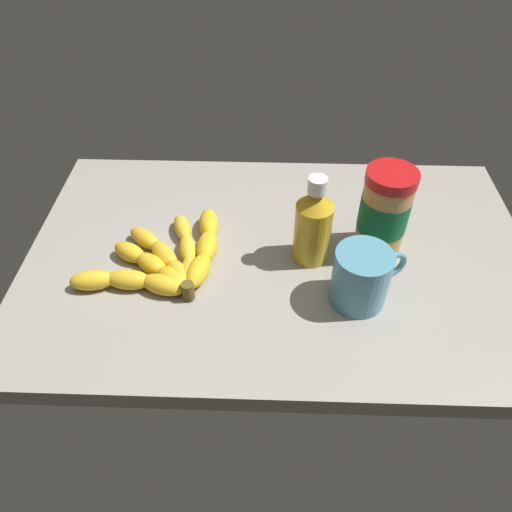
# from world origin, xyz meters

# --- Properties ---
(ground_plane) EXTENTS (0.88, 0.57, 0.03)m
(ground_plane) POSITION_xyz_m (0.00, 0.00, -0.02)
(ground_plane) COLOR gray
(banana_bunch) EXTENTS (0.23, 0.22, 0.04)m
(banana_bunch) POSITION_xyz_m (0.19, 0.04, 0.02)
(banana_bunch) COLOR gold
(banana_bunch) RESTS_ON ground_plane
(peanut_butter_jar) EXTENTS (0.08, 0.08, 0.16)m
(peanut_butter_jar) POSITION_xyz_m (-0.17, -0.02, 0.08)
(peanut_butter_jar) COLOR #BF8442
(peanut_butter_jar) RESTS_ON ground_plane
(honey_bottle) EXTENTS (0.06, 0.06, 0.16)m
(honey_bottle) POSITION_xyz_m (-0.05, 0.01, 0.07)
(honey_bottle) COLOR gold
(honey_bottle) RESTS_ON ground_plane
(coffee_mug) EXTENTS (0.12, 0.09, 0.10)m
(coffee_mug) POSITION_xyz_m (-0.12, 0.10, 0.05)
(coffee_mug) COLOR teal
(coffee_mug) RESTS_ON ground_plane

